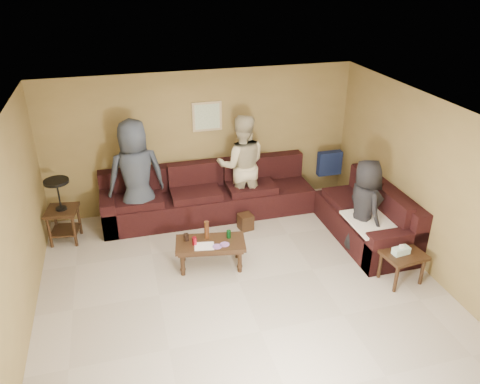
{
  "coord_description": "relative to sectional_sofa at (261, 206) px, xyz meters",
  "views": [
    {
      "loc": [
        -1.41,
        -5.23,
        4.16
      ],
      "look_at": [
        0.25,
        0.85,
        1.0
      ],
      "focal_mm": 35.0,
      "sensor_mm": 36.0,
      "label": 1
    }
  ],
  "objects": [
    {
      "name": "wall_art",
      "position": [
        -0.71,
        0.96,
        1.37
      ],
      "size": [
        0.52,
        0.04,
        0.52
      ],
      "color": "tan",
      "rests_on": "ground"
    },
    {
      "name": "person_left",
      "position": [
        -2.03,
        0.4,
        0.64
      ],
      "size": [
        1.02,
        0.75,
        1.93
      ],
      "primitive_type": "imported",
      "rotation": [
        0.0,
        0.0,
        3.3
      ],
      "color": "#2B313C",
      "rests_on": "ground"
    },
    {
      "name": "side_table_right",
      "position": [
        1.42,
        -2.09,
        0.08
      ],
      "size": [
        0.62,
        0.53,
        0.61
      ],
      "rotation": [
        0.0,
        0.0,
        0.12
      ],
      "color": "#331E11",
      "rests_on": "ground"
    },
    {
      "name": "sectional_sofa",
      "position": [
        0.0,
        0.0,
        0.0
      ],
      "size": [
        4.65,
        2.9,
        0.97
      ],
      "color": "black",
      "rests_on": "ground"
    },
    {
      "name": "person_right",
      "position": [
        1.25,
        -1.21,
        0.44
      ],
      "size": [
        0.52,
        0.77,
        1.53
      ],
      "primitive_type": "imported",
      "rotation": [
        0.0,
        0.0,
        1.61
      ],
      "color": "black",
      "rests_on": "ground"
    },
    {
      "name": "end_table_left",
      "position": [
        -3.25,
        0.3,
        0.25
      ],
      "size": [
        0.55,
        0.55,
        1.09
      ],
      "rotation": [
        0.0,
        0.0,
        -0.16
      ],
      "color": "#331E11",
      "rests_on": "ground"
    },
    {
      "name": "person_middle",
      "position": [
        -0.21,
        0.51,
        0.58
      ],
      "size": [
        0.99,
        0.84,
        1.82
      ],
      "primitive_type": "imported",
      "rotation": [
        0.0,
        0.0,
        2.96
      ],
      "color": "#BFB28E",
      "rests_on": "ground"
    },
    {
      "name": "coffee_table",
      "position": [
        -1.12,
        -1.02,
        0.04
      ],
      "size": [
        1.09,
        0.68,
        0.71
      ],
      "rotation": [
        0.0,
        0.0,
        -0.17
      ],
      "color": "#331E11",
      "rests_on": "ground"
    },
    {
      "name": "waste_bin",
      "position": [
        -0.32,
        -0.12,
        -0.19
      ],
      "size": [
        0.26,
        0.26,
        0.27
      ],
      "primitive_type": "cube",
      "rotation": [
        0.0,
        0.0,
        0.17
      ],
      "color": "#331E11",
      "rests_on": "ground"
    },
    {
      "name": "room",
      "position": [
        -0.81,
        -1.52,
        1.34
      ],
      "size": [
        5.6,
        5.5,
        2.5
      ],
      "color": "#B1A595",
      "rests_on": "ground"
    }
  ]
}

